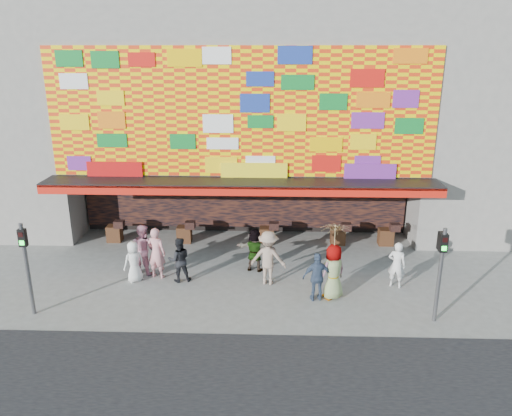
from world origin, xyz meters
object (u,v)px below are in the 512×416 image
object	(u,v)px
ped_g	(333,272)
ped_h	(397,265)
parasol	(335,238)
ped_i	(143,249)
ped_b	(156,253)
ped_d	(268,258)
ped_e	(317,277)
signal_right	(441,265)
ped_a	(134,262)
signal_left	(26,259)
ped_c	(179,260)
ped_f	(255,250)

from	to	relation	value
ped_g	ped_h	distance (m)	2.45
ped_h	parasol	size ratio (longest dim) A/B	0.89
ped_i	parasol	size ratio (longest dim) A/B	1.01
ped_b	ped_d	bearing A→B (deg)	-171.15
ped_b	ped_d	xyz separation A→B (m)	(4.00, -0.34, 0.02)
ped_b	parasol	distance (m)	6.39
ped_b	ped_e	world-z (taller)	ped_b
ped_h	ped_i	world-z (taller)	ped_i
signal_right	ped_a	size ratio (longest dim) A/B	2.01
ped_d	signal_left	bearing A→B (deg)	29.58
ped_b	ped_c	xyz separation A→B (m)	(0.86, -0.26, -0.14)
signal_left	ped_c	size ratio (longest dim) A/B	1.84
ped_h	parasol	world-z (taller)	parasol
signal_right	ped_a	distance (m)	10.17
ped_a	ped_i	size ratio (longest dim) A/B	0.80
signal_right	ped_e	size ratio (longest dim) A/B	1.81
ped_d	signal_right	bearing A→B (deg)	166.83
ped_c	ped_i	xyz separation A→B (m)	(-1.45, 0.66, 0.12)
ped_a	parasol	distance (m)	7.09
signal_right	ped_h	world-z (taller)	signal_right
ped_d	ped_i	xyz separation A→B (m)	(-4.59, 0.73, -0.03)
ped_g	parasol	xyz separation A→B (m)	(-0.00, 0.00, 1.21)
ped_e	ped_g	size ratio (longest dim) A/B	0.88
signal_right	ped_g	size ratio (longest dim) A/B	1.59
ped_f	ped_i	size ratio (longest dim) A/B	0.87
ped_a	ped_b	distance (m)	0.84
ped_d	ped_i	bearing A→B (deg)	2.64
signal_left	ped_g	distance (m)	9.58
ped_c	ped_d	world-z (taller)	ped_d
ped_e	ped_g	bearing A→B (deg)	-169.79
parasol	ped_b	bearing A→B (deg)	167.64
ped_b	ped_g	xyz separation A→B (m)	(6.14, -1.34, -0.01)
signal_left	ped_g	xyz separation A→B (m)	(9.44, 1.35, -0.92)
ped_g	ped_i	xyz separation A→B (m)	(-6.72, 1.74, -0.01)
parasol	ped_c	bearing A→B (deg)	168.42
ped_b	ped_h	xyz separation A→B (m)	(8.42, -0.45, -0.12)
ped_d	parasol	distance (m)	2.64
ped_c	ped_e	size ratio (longest dim) A/B	0.98
signal_left	ped_i	distance (m)	4.22
ped_c	ped_b	bearing A→B (deg)	-30.85
ped_a	ped_g	world-z (taller)	ped_g
ped_c	ped_h	xyz separation A→B (m)	(7.56, -0.19, 0.01)
ped_a	ped_d	size ratio (longest dim) A/B	0.77
signal_right	ped_c	distance (m)	8.65
ped_d	ped_b	bearing A→B (deg)	6.88
signal_right	ped_b	world-z (taller)	signal_right
ped_b	parasol	xyz separation A→B (m)	(6.14, -1.34, 1.20)
signal_right	ped_f	size ratio (longest dim) A/B	1.84
signal_right	ped_b	size ratio (longest dim) A/B	1.58
parasol	signal_right	bearing A→B (deg)	-24.58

